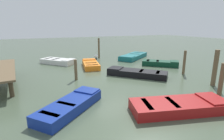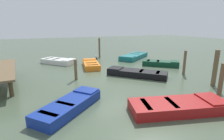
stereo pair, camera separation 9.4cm
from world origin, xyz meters
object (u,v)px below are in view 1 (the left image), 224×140
(rowboat_black, at_px, (136,73))
(mooring_piling_mid_right, at_px, (76,70))
(rowboat_teal, at_px, (133,56))
(mooring_piling_far_right, at_px, (184,62))
(rowboat_blue, at_px, (71,105))
(rowboat_white, at_px, (58,61))
(marker_buoy, at_px, (96,56))
(mooring_piling_far_left, at_px, (99,48))
(rowboat_red, at_px, (180,106))
(mooring_piling_near_left, at_px, (221,82))
(mooring_piling_near_right, at_px, (215,68))
(rowboat_dark_green, at_px, (160,63))
(rowboat_orange, at_px, (91,64))

(rowboat_black, relative_size, mooring_piling_mid_right, 2.82)
(rowboat_teal, distance_m, mooring_piling_far_right, 6.64)
(rowboat_teal, height_order, mooring_piling_mid_right, mooring_piling_mid_right)
(rowboat_blue, xyz_separation_m, rowboat_white, (9.31, -0.89, 0.00))
(rowboat_white, relative_size, marker_buoy, 6.64)
(mooring_piling_mid_right, relative_size, mooring_piling_far_left, 0.62)
(rowboat_blue, distance_m, rowboat_red, 4.29)
(mooring_piling_far_left, bearing_deg, mooring_piling_near_left, -174.26)
(mooring_piling_near_right, bearing_deg, rowboat_dark_green, -6.94)
(rowboat_teal, bearing_deg, marker_buoy, -52.51)
(mooring_piling_far_right, distance_m, marker_buoy, 8.53)
(rowboat_red, xyz_separation_m, mooring_piling_far_right, (3.95, -4.36, 0.60))
(rowboat_blue, xyz_separation_m, mooring_piling_near_left, (-1.76, -6.35, 0.63))
(rowboat_dark_green, height_order, mooring_piling_near_right, mooring_piling_near_right)
(rowboat_dark_green, distance_m, mooring_piling_near_right, 5.30)
(mooring_piling_near_left, distance_m, marker_buoy, 11.71)
(mooring_piling_far_right, distance_m, mooring_piling_near_left, 4.30)
(rowboat_orange, height_order, rowboat_dark_green, same)
(rowboat_white, bearing_deg, marker_buoy, 57.13)
(rowboat_dark_green, bearing_deg, rowboat_black, -110.53)
(rowboat_blue, relative_size, rowboat_red, 0.78)
(rowboat_red, height_order, rowboat_orange, same)
(mooring_piling_near_left, bearing_deg, mooring_piling_far_left, 5.74)
(rowboat_black, relative_size, mooring_piling_near_right, 1.77)
(rowboat_red, xyz_separation_m, mooring_piling_mid_right, (5.75, 2.70, 0.41))
(rowboat_teal, xyz_separation_m, rowboat_red, (-10.57, 4.39, 0.00))
(rowboat_red, relative_size, rowboat_dark_green, 1.39)
(mooring_piling_near_right, xyz_separation_m, mooring_piling_far_right, (2.47, -0.35, -0.19))
(mooring_piling_far_right, relative_size, marker_buoy, 3.40)
(rowboat_dark_green, relative_size, mooring_piling_near_right, 1.42)
(rowboat_blue, xyz_separation_m, mooring_piling_mid_right, (3.91, -1.17, 0.41))
(rowboat_white, xyz_separation_m, mooring_piling_near_right, (-9.67, -6.98, 0.79))
(rowboat_red, xyz_separation_m, marker_buoy, (11.66, -0.73, 0.07))
(rowboat_red, distance_m, mooring_piling_far_right, 5.91)
(rowboat_orange, bearing_deg, rowboat_white, 52.66)
(rowboat_red, distance_m, marker_buoy, 11.68)
(mooring_piling_far_right, bearing_deg, rowboat_orange, 47.49)
(rowboat_white, relative_size, mooring_piling_far_left, 1.57)
(rowboat_teal, height_order, rowboat_red, same)
(rowboat_black, height_order, rowboat_orange, same)
(rowboat_red, relative_size, mooring_piling_near_left, 2.34)
(rowboat_black, distance_m, mooring_piling_mid_right, 3.94)
(rowboat_dark_green, bearing_deg, rowboat_red, -82.46)
(rowboat_white, bearing_deg, rowboat_teal, 44.89)
(rowboat_white, bearing_deg, rowboat_orange, 0.77)
(rowboat_orange, relative_size, mooring_piling_near_left, 1.81)
(rowboat_black, bearing_deg, mooring_piling_near_right, 176.25)
(rowboat_white, height_order, mooring_piling_near_left, mooring_piling_near_left)
(rowboat_orange, bearing_deg, rowboat_black, -141.85)
(rowboat_teal, height_order, rowboat_orange, same)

